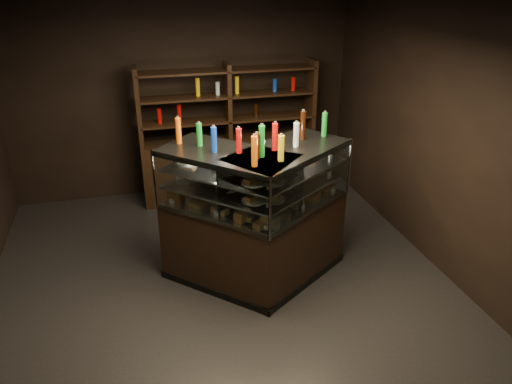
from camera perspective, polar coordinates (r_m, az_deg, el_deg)
ground at (r=5.82m, az=-4.24°, el=-9.32°), size 5.00×5.00×0.00m
room_shell at (r=4.99m, az=-4.94°, el=9.42°), size 5.02×5.02×3.01m
display_case at (r=5.48m, az=0.14°, el=-5.27°), size 2.15×1.50×1.54m
food_display at (r=5.18m, az=0.16°, el=0.81°), size 1.74×1.02×0.47m
bottles_top at (r=5.00m, az=0.15°, el=6.31°), size 1.56×0.88×0.30m
potted_conifer at (r=6.40m, az=4.17°, el=-0.91°), size 0.40×0.40×0.85m
back_shelving at (r=7.43m, az=-3.10°, el=3.88°), size 2.55×0.47×2.00m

